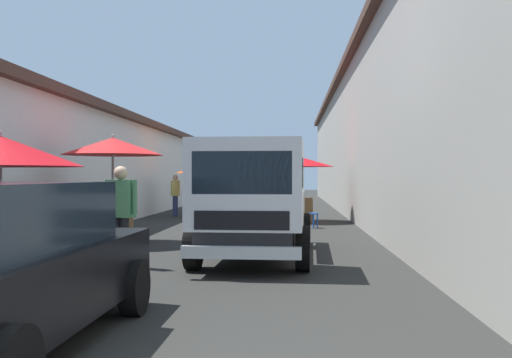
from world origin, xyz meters
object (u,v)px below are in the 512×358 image
Objects in this scene: delivery_truck at (252,203)px; vendor_by_crates at (175,193)px; plastic_stool at (313,217)px; vendor_in_shade at (121,208)px; fruit_stall_near_left at (1,169)px; fruit_stall_near_right at (209,172)px; fruit_stall_far_right at (300,171)px; fruit_stall_far_left at (113,158)px.

delivery_truck reaches higher than vendor_by_crates.
delivery_truck is at bearing -161.90° from vendor_by_crates.
vendor_by_crates is at bearing 48.50° from plastic_stool.
delivery_truck reaches higher than plastic_stool.
fruit_stall_near_left is at bearing 127.11° from vendor_in_shade.
fruit_stall_near_right is 1.51m from vendor_by_crates.
fruit_stall_near_right is 5.87× the size of plastic_stool.
fruit_stall_near_right is at bearing 37.48° from plastic_stool.
vendor_in_shade is at bearing 162.17° from fruit_stall_far_right.
fruit_stall_far_left is (-6.37, 4.21, 0.24)m from fruit_stall_far_right.
vendor_in_shade is (-3.17, -1.14, -0.93)m from fruit_stall_far_left.
delivery_truck is 3.21× the size of vendor_by_crates.
fruit_stall_far_left is at bearing -4.20° from fruit_stall_near_left.
fruit_stall_near_right is 11.93m from delivery_truck.
vendor_in_shade is at bearing -160.19° from fruit_stall_far_left.
fruit_stall_far_right reaches higher than delivery_truck.
vendor_in_shade is 8.05m from plastic_stool.
fruit_stall_near_left is 0.94× the size of fruit_stall_near_right.
plastic_stool is at bearing -30.37° from fruit_stall_near_left.
fruit_stall_near_left is 1.44× the size of vendor_in_shade.
vendor_in_shade is at bearing -178.54° from fruit_stall_near_right.
plastic_stool is (-2.29, -0.37, -1.34)m from fruit_stall_far_right.
fruit_stall_near_left reaches higher than plastic_stool.
delivery_truck is 6.94m from plastic_stool.
fruit_stall_near_left is at bearing 113.70° from delivery_truck.
fruit_stall_far_left is 1.46× the size of vendor_in_shade.
fruit_stall_near_left is 1.04× the size of fruit_stall_far_right.
fruit_stall_near_right is at bearing 1.46° from vendor_in_shade.
delivery_truck is at bearing -168.16° from fruit_stall_near_right.
fruit_stall_far_right reaches higher than vendor_by_crates.
vendor_in_shade reaches higher than plastic_stool.
fruit_stall_near_right reaches higher than plastic_stool.
vendor_in_shade is at bearing -52.89° from fruit_stall_near_left.
vendor_in_shade reaches higher than vendor_by_crates.
fruit_stall_near_right is at bearing 52.42° from fruit_stall_far_right.
fruit_stall_far_left reaches higher than fruit_stall_near_left.
vendor_by_crates reaches higher than plastic_stool.
vendor_in_shade is (-12.14, -0.31, -0.68)m from fruit_stall_near_right.
fruit_stall_near_left is 9.77m from plastic_stool.
fruit_stall_near_left is 13.29m from fruit_stall_near_right.
vendor_by_crates is 11.73m from vendor_in_shade.
fruit_stall_far_left is (-8.97, 0.83, 0.25)m from fruit_stall_near_right.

